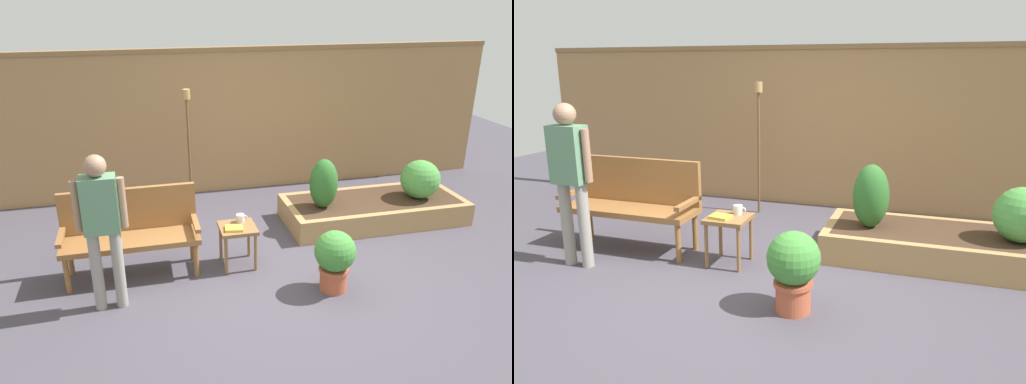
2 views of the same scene
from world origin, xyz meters
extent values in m
plane|color=#47424C|center=(0.00, 0.00, 0.00)|extent=(14.00, 14.00, 0.00)
cube|color=#A37A4C|center=(0.00, 2.60, 1.05)|extent=(8.40, 0.10, 2.10)
cube|color=olive|center=(0.00, 2.60, 2.13)|extent=(8.40, 0.14, 0.06)
cylinder|color=#936033|center=(-0.83, 0.48, 0.20)|extent=(0.06, 0.06, 0.40)
cylinder|color=#936033|center=(-0.83, 0.12, 0.20)|extent=(0.06, 0.06, 0.40)
cylinder|color=#936033|center=(-2.15, 0.48, 0.20)|extent=(0.06, 0.06, 0.40)
cylinder|color=#936033|center=(-2.15, 0.12, 0.20)|extent=(0.06, 0.06, 0.40)
cube|color=#936033|center=(-1.49, 0.30, 0.43)|extent=(1.44, 0.48, 0.06)
cube|color=#936033|center=(-1.49, 0.51, 0.70)|extent=(1.44, 0.06, 0.48)
cube|color=#936033|center=(-2.18, 0.30, 0.56)|extent=(0.06, 0.48, 0.04)
cube|color=#936033|center=(-0.80, 0.30, 0.56)|extent=(0.06, 0.48, 0.04)
cylinder|color=olive|center=(-0.18, 0.41, 0.22)|extent=(0.04, 0.04, 0.44)
cylinder|color=olive|center=(-0.18, 0.08, 0.22)|extent=(0.04, 0.04, 0.44)
cylinder|color=olive|center=(-0.51, 0.41, 0.22)|extent=(0.04, 0.04, 0.44)
cylinder|color=olive|center=(-0.51, 0.08, 0.22)|extent=(0.04, 0.04, 0.44)
cube|color=olive|center=(-0.34, 0.25, 0.46)|extent=(0.40, 0.40, 0.04)
cylinder|color=silver|center=(-0.28, 0.35, 0.53)|extent=(0.09, 0.09, 0.09)
torus|color=silver|center=(-0.23, 0.35, 0.53)|extent=(0.06, 0.01, 0.06)
cube|color=gold|center=(-0.39, 0.18, 0.49)|extent=(0.21, 0.18, 0.03)
cylinder|color=#B75638|center=(0.51, -0.48, 0.11)|extent=(0.28, 0.28, 0.22)
cylinder|color=#B75638|center=(0.51, -0.48, 0.24)|extent=(0.31, 0.31, 0.04)
sphere|color=#428938|center=(0.51, -0.48, 0.45)|extent=(0.42, 0.42, 0.42)
cube|color=#AD8451|center=(1.68, 0.53, 0.15)|extent=(2.40, 0.09, 0.30)
cube|color=#AD8451|center=(1.68, 1.44, 0.15)|extent=(2.40, 0.09, 0.30)
cube|color=#AD8451|center=(0.53, 0.99, 0.15)|extent=(0.09, 0.82, 0.30)
cube|color=#422D1E|center=(1.68, 0.99, 0.15)|extent=(2.22, 0.82, 0.30)
cylinder|color=brown|center=(0.92, 0.91, 0.33)|extent=(0.04, 0.04, 0.06)
ellipsoid|color=#2D6628|center=(0.92, 0.91, 0.62)|extent=(0.36, 0.36, 0.64)
cylinder|color=brown|center=(2.29, 0.91, 0.33)|extent=(0.04, 0.04, 0.06)
sphere|color=#4C9942|center=(2.29, 0.91, 0.56)|extent=(0.52, 0.52, 0.52)
cylinder|color=brown|center=(-0.65, 1.97, 0.78)|extent=(0.03, 0.03, 1.57)
cylinder|color=#AD894C|center=(-0.65, 1.97, 1.63)|extent=(0.10, 0.10, 0.13)
cylinder|color=gray|center=(-1.61, -0.25, 0.41)|extent=(0.11, 0.11, 0.82)
cylinder|color=gray|center=(-1.81, -0.25, 0.41)|extent=(0.11, 0.11, 0.82)
cube|color=#5B8966|center=(-1.71, -0.25, 1.09)|extent=(0.32, 0.20, 0.54)
cylinder|color=#9E755B|center=(-1.51, -0.25, 1.09)|extent=(0.07, 0.07, 0.49)
cylinder|color=#9E755B|center=(-1.91, -0.25, 1.09)|extent=(0.07, 0.07, 0.49)
sphere|color=#9E755B|center=(-1.71, -0.25, 1.46)|extent=(0.20, 0.20, 0.20)
camera|label=1|loc=(-1.33, -4.59, 2.87)|focal=34.87mm
camera|label=2|loc=(1.44, -3.84, 1.86)|focal=34.05mm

